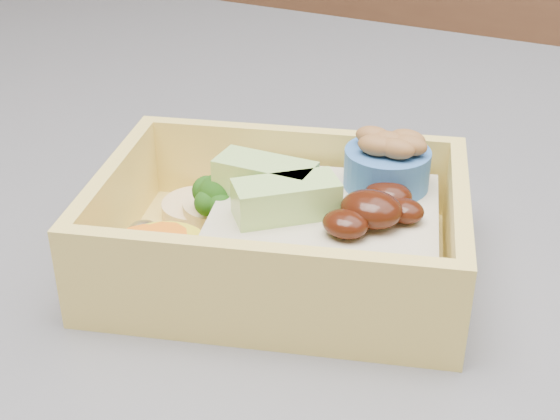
% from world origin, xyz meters
% --- Properties ---
extents(bento_box, '(0.23, 0.20, 0.07)m').
position_xyz_m(bento_box, '(0.19, -0.17, 0.95)').
color(bento_box, '#F5D465').
rests_on(bento_box, island).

